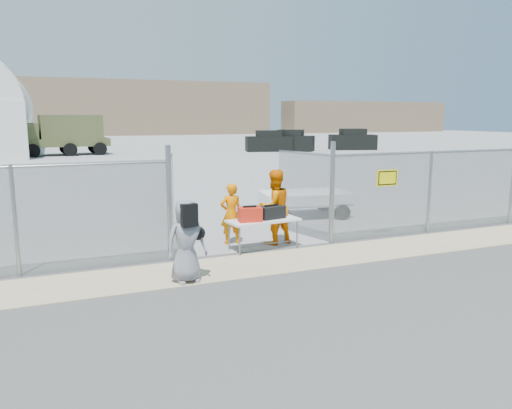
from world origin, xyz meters
name	(u,v)px	position (x,y,z in m)	size (l,w,h in m)	color
ground	(294,276)	(0.00, 0.00, 0.00)	(160.00, 160.00, 0.00)	#404040
tarmac_inside	(100,149)	(0.00, 42.00, 0.01)	(160.00, 80.00, 0.01)	gray
dirt_strip	(274,262)	(0.00, 1.00, 0.01)	(44.00, 1.60, 0.01)	#C6B285
distant_hills	(110,108)	(5.00, 78.00, 4.50)	(140.00, 6.00, 9.00)	#7F684F
chain_link_fence	(256,204)	(0.00, 2.00, 1.10)	(40.00, 0.20, 2.20)	gray
folding_table	(263,234)	(0.22, 2.07, 0.36)	(1.70, 0.71, 0.72)	white
orange_bag	(250,214)	(-0.16, 1.99, 0.88)	(0.52, 0.35, 0.33)	red
black_duffel	(271,212)	(0.43, 2.11, 0.87)	(0.61, 0.36, 0.29)	black
security_worker_left	(231,214)	(-0.31, 2.84, 0.75)	(0.55, 0.36, 1.51)	orange
security_worker_right	(274,207)	(0.66, 2.45, 0.92)	(0.89, 0.70, 1.84)	orange
visitor	(186,241)	(-2.04, 0.47, 0.79)	(0.77, 0.50, 1.58)	gray
utility_trailer	(305,204)	(2.93, 5.15, 0.42)	(3.45, 1.78, 0.84)	white
military_truck	(65,135)	(-3.25, 34.81, 1.61)	(6.75, 2.49, 3.22)	#4C512C
parked_vehicle_near	(269,141)	(13.77, 32.74, 0.91)	(4.03, 1.83, 1.83)	black
parked_vehicle_mid	(291,141)	(15.83, 32.47, 0.94)	(4.15, 1.88, 1.88)	black
parked_vehicle_far	(353,140)	(21.99, 31.83, 0.96)	(4.25, 1.92, 1.92)	black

